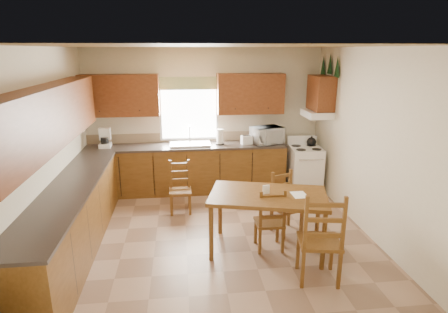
{
  "coord_description": "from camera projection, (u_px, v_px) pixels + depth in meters",
  "views": [
    {
      "loc": [
        -0.46,
        -4.93,
        2.66
      ],
      "look_at": [
        0.15,
        0.3,
        1.15
      ],
      "focal_mm": 30.0,
      "sensor_mm": 36.0,
      "label": 1
    }
  ],
  "objects": [
    {
      "name": "floor",
      "position": [
        216.0,
        238.0,
        5.49
      ],
      "size": [
        4.5,
        4.5,
        0.0
      ],
      "primitive_type": "plane",
      "color": "#9A775E",
      "rests_on": "ground"
    },
    {
      "name": "ceiling",
      "position": [
        215.0,
        46.0,
        4.74
      ],
      "size": [
        4.5,
        4.5,
        0.0
      ],
      "primitive_type": "plane",
      "color": "brown",
      "rests_on": "floor"
    },
    {
      "name": "wall_left",
      "position": [
        44.0,
        154.0,
        4.86
      ],
      "size": [
        4.5,
        4.5,
        0.0
      ],
      "primitive_type": "plane",
      "color": "beige",
      "rests_on": "floor"
    },
    {
      "name": "wall_right",
      "position": [
        371.0,
        144.0,
        5.37
      ],
      "size": [
        4.5,
        4.5,
        0.0
      ],
      "primitive_type": "plane",
      "color": "beige",
      "rests_on": "floor"
    },
    {
      "name": "wall_back",
      "position": [
        205.0,
        119.0,
        7.26
      ],
      "size": [
        4.5,
        4.5,
        0.0
      ],
      "primitive_type": "plane",
      "color": "beige",
      "rests_on": "floor"
    },
    {
      "name": "wall_front",
      "position": [
        243.0,
        221.0,
        2.97
      ],
      "size": [
        4.5,
        4.5,
        0.0
      ],
      "primitive_type": "plane",
      "color": "beige",
      "rests_on": "floor"
    },
    {
      "name": "lower_cab_back",
      "position": [
        187.0,
        169.0,
        7.19
      ],
      "size": [
        3.75,
        0.6,
        0.88
      ],
      "primitive_type": "cube",
      "color": "brown",
      "rests_on": "floor"
    },
    {
      "name": "lower_cab_left",
      "position": [
        72.0,
        222.0,
        5.01
      ],
      "size": [
        0.6,
        3.6,
        0.88
      ],
      "primitive_type": "cube",
      "color": "brown",
      "rests_on": "floor"
    },
    {
      "name": "counter_back",
      "position": [
        186.0,
        146.0,
        7.06
      ],
      "size": [
        3.75,
        0.63,
        0.04
      ],
      "primitive_type": "cube",
      "color": "#3A312D",
      "rests_on": "lower_cab_back"
    },
    {
      "name": "counter_left",
      "position": [
        68.0,
        189.0,
        4.88
      ],
      "size": [
        0.63,
        3.6,
        0.04
      ],
      "primitive_type": "cube",
      "color": "#3A312D",
      "rests_on": "lower_cab_left"
    },
    {
      "name": "backsplash",
      "position": [
        186.0,
        137.0,
        7.31
      ],
      "size": [
        3.75,
        0.01,
        0.18
      ],
      "primitive_type": "cube",
      "color": "#8D785C",
      "rests_on": "counter_back"
    },
    {
      "name": "upper_cab_back_left",
      "position": [
        120.0,
        95.0,
        6.79
      ],
      "size": [
        1.41,
        0.33,
        0.75
      ],
      "primitive_type": "cube",
      "color": "brown",
      "rests_on": "wall_back"
    },
    {
      "name": "upper_cab_back_right",
      "position": [
        250.0,
        94.0,
        7.06
      ],
      "size": [
        1.25,
        0.33,
        0.75
      ],
      "primitive_type": "cube",
      "color": "brown",
      "rests_on": "wall_back"
    },
    {
      "name": "upper_cab_left",
      "position": [
        48.0,
        117.0,
        4.6
      ],
      "size": [
        0.33,
        3.6,
        0.75
      ],
      "primitive_type": "cube",
      "color": "brown",
      "rests_on": "wall_left"
    },
    {
      "name": "upper_cab_stove",
      "position": [
        321.0,
        93.0,
        6.77
      ],
      "size": [
        0.33,
        0.62,
        0.62
      ],
      "primitive_type": "cube",
      "color": "brown",
      "rests_on": "wall_right"
    },
    {
      "name": "range_hood",
      "position": [
        317.0,
        114.0,
        6.87
      ],
      "size": [
        0.44,
        0.62,
        0.12
      ],
      "primitive_type": "cube",
      "color": "white",
      "rests_on": "wall_right"
    },
    {
      "name": "window_frame",
      "position": [
        189.0,
        110.0,
        7.15
      ],
      "size": [
        1.13,
        0.02,
        1.18
      ],
      "primitive_type": "cube",
      "color": "white",
      "rests_on": "wall_back"
    },
    {
      "name": "window_pane",
      "position": [
        189.0,
        110.0,
        7.14
      ],
      "size": [
        1.05,
        0.01,
        1.1
      ],
      "primitive_type": "cube",
      "color": "white",
      "rests_on": "wall_back"
    },
    {
      "name": "window_valance",
      "position": [
        188.0,
        83.0,
        6.98
      ],
      "size": [
        1.19,
        0.01,
        0.24
      ],
      "primitive_type": "cube",
      "color": "#467635",
      "rests_on": "wall_back"
    },
    {
      "name": "sink_basin",
      "position": [
        190.0,
        144.0,
        7.06
      ],
      "size": [
        0.75,
        0.45,
        0.04
      ],
      "primitive_type": "cube",
      "color": "silver",
      "rests_on": "counter_back"
    },
    {
      "name": "pine_decal_a",
      "position": [
        337.0,
        67.0,
        6.35
      ],
      "size": [
        0.22,
        0.22,
        0.36
      ],
      "primitive_type": "cone",
      "color": "#123417",
      "rests_on": "wall_right"
    },
    {
      "name": "pine_decal_b",
      "position": [
        330.0,
        63.0,
        6.64
      ],
      "size": [
        0.22,
        0.22,
        0.36
      ],
      "primitive_type": "cone",
      "color": "#123417",
      "rests_on": "wall_right"
    },
    {
      "name": "pine_decal_c",
      "position": [
        323.0,
        65.0,
        6.96
      ],
      "size": [
        0.22,
        0.22,
        0.36
      ],
      "primitive_type": "cone",
      "color": "#123417",
      "rests_on": "wall_right"
    },
    {
      "name": "stove",
      "position": [
        305.0,
        170.0,
        7.19
      ],
      "size": [
        0.61,
        0.62,
        0.85
      ],
      "primitive_type": "cube",
      "rotation": [
        0.0,
        0.0,
        -0.06
      ],
      "color": "white",
      "rests_on": "floor"
    },
    {
      "name": "coffeemaker",
      "position": [
        105.0,
        139.0,
        6.85
      ],
      "size": [
        0.21,
        0.25,
        0.32
      ],
      "primitive_type": "cube",
      "rotation": [
        0.0,
        0.0,
        0.12
      ],
      "color": "white",
      "rests_on": "counter_back"
    },
    {
      "name": "paper_towel",
      "position": [
        220.0,
        137.0,
        7.07
      ],
      "size": [
        0.14,
        0.14,
        0.29
      ],
      "primitive_type": "cylinder",
      "rotation": [
        0.0,
        0.0,
        -0.15
      ],
      "color": "white",
      "rests_on": "counter_back"
    },
    {
      "name": "toaster",
      "position": [
        247.0,
        140.0,
        7.11
      ],
      "size": [
        0.22,
        0.16,
        0.17
      ],
      "primitive_type": "cube",
      "rotation": [
        0.0,
        0.0,
        0.18
      ],
      "color": "white",
      "rests_on": "counter_back"
    },
    {
      "name": "microwave",
      "position": [
        267.0,
        135.0,
        7.16
      ],
      "size": [
        0.63,
        0.53,
        0.32
      ],
      "primitive_type": "imported",
      "rotation": [
        0.0,
        0.0,
        0.33
      ],
      "color": "white",
      "rests_on": "counter_back"
    },
    {
      "name": "dining_table",
      "position": [
        267.0,
        222.0,
        5.05
      ],
      "size": [
        1.7,
        1.24,
        0.82
      ],
      "primitive_type": "cube",
      "rotation": [
        0.0,
        0.0,
        -0.26
      ],
      "color": "brown",
      "rests_on": "floor"
    },
    {
      "name": "chair_near_left",
      "position": [
        269.0,
        218.0,
        5.09
      ],
      "size": [
        0.38,
        0.36,
        0.89
      ],
      "primitive_type": "cube",
      "rotation": [
        0.0,
        0.0,
        3.13
      ],
      "color": "brown",
      "rests_on": "floor"
    },
    {
      "name": "chair_near_right",
      "position": [
        320.0,
        236.0,
        4.37
      ],
      "size": [
        0.54,
        0.52,
        1.13
      ],
      "primitive_type": "cube",
      "rotation": [
        0.0,
        0.0,
        2.98
      ],
      "color": "brown",
      "rests_on": "floor"
    },
    {
      "name": "chair_far_left",
      "position": [
        180.0,
        188.0,
        6.25
      ],
      "size": [
        0.37,
        0.35,
        0.87
      ],
      "primitive_type": "cube",
      "rotation": [
        0.0,
        0.0,
        0.01
      ],
      "color": "brown",
      "rests_on": "floor"
    },
    {
      "name": "chair_far_right",
      "position": [
        287.0,
        204.0,
        5.54
      ],
      "size": [
        0.49,
        0.48,
        0.92
      ],
      "primitive_type": "cube",
      "rotation": [
        0.0,
        0.0,
        0.38
      ],
      "color": "brown",
      "rests_on": "floor"
    },
    {
      "name": "table_paper",
      "position": [
        299.0,
        195.0,
        4.91
      ],
      "size": [
        0.19,
        0.25,
        0.0
      ],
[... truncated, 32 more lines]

